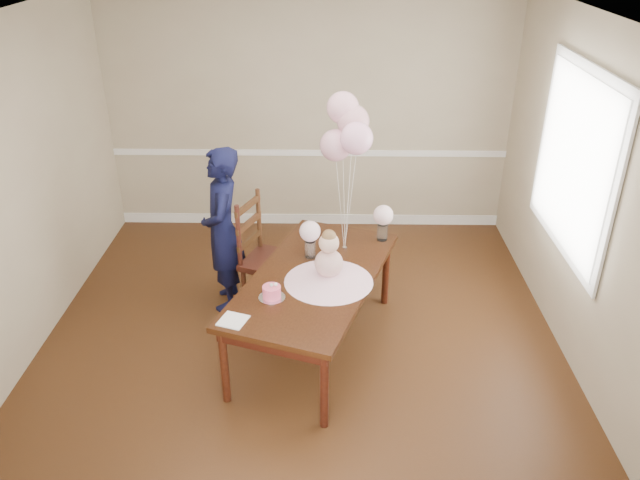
# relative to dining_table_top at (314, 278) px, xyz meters

# --- Properties ---
(floor) EXTENTS (4.50, 5.00, 0.00)m
(floor) POSITION_rel_dining_table_top_xyz_m (-0.12, -0.08, -0.69)
(floor) COLOR black
(floor) RESTS_ON ground
(ceiling) EXTENTS (4.50, 5.00, 0.02)m
(ceiling) POSITION_rel_dining_table_top_xyz_m (-0.12, -0.08, 2.01)
(ceiling) COLOR white
(ceiling) RESTS_ON wall_back
(wall_back) EXTENTS (4.50, 0.02, 2.70)m
(wall_back) POSITION_rel_dining_table_top_xyz_m (-0.12, 2.42, 0.66)
(wall_back) COLOR tan
(wall_back) RESTS_ON floor
(wall_front) EXTENTS (4.50, 0.02, 2.70)m
(wall_front) POSITION_rel_dining_table_top_xyz_m (-0.12, -2.58, 0.66)
(wall_front) COLOR tan
(wall_front) RESTS_ON floor
(wall_left) EXTENTS (0.02, 5.00, 2.70)m
(wall_left) POSITION_rel_dining_table_top_xyz_m (-2.37, -0.08, 0.66)
(wall_left) COLOR tan
(wall_left) RESTS_ON floor
(wall_right) EXTENTS (0.02, 5.00, 2.70)m
(wall_right) POSITION_rel_dining_table_top_xyz_m (2.13, -0.08, 0.66)
(wall_right) COLOR tan
(wall_right) RESTS_ON floor
(chair_rail_trim) EXTENTS (4.50, 0.02, 0.07)m
(chair_rail_trim) POSITION_rel_dining_table_top_xyz_m (-0.12, 2.41, 0.21)
(chair_rail_trim) COLOR white
(chair_rail_trim) RESTS_ON wall_back
(baseboard_trim) EXTENTS (4.50, 0.02, 0.12)m
(baseboard_trim) POSITION_rel_dining_table_top_xyz_m (-0.12, 2.41, -0.63)
(baseboard_trim) COLOR white
(baseboard_trim) RESTS_ON floor
(window_frame) EXTENTS (0.02, 1.66, 1.56)m
(window_frame) POSITION_rel_dining_table_top_xyz_m (2.11, 0.42, 0.86)
(window_frame) COLOR white
(window_frame) RESTS_ON wall_right
(window_blinds) EXTENTS (0.01, 1.50, 1.40)m
(window_blinds) POSITION_rel_dining_table_top_xyz_m (2.09, 0.42, 0.86)
(window_blinds) COLOR white
(window_blinds) RESTS_ON wall_right
(dining_table_top) EXTENTS (1.50, 2.09, 0.05)m
(dining_table_top) POSITION_rel_dining_table_top_xyz_m (0.00, 0.00, 0.00)
(dining_table_top) COLOR black
(dining_table_top) RESTS_ON table_leg_fl
(table_apron) EXTENTS (1.38, 1.97, 0.09)m
(table_apron) POSITION_rel_dining_table_top_xyz_m (0.00, -0.00, -0.07)
(table_apron) COLOR black
(table_apron) RESTS_ON table_leg_fl
(table_leg_fl) EXTENTS (0.08, 0.08, 0.66)m
(table_leg_fl) POSITION_rel_dining_table_top_xyz_m (-0.66, -0.69, -0.35)
(table_leg_fl) COLOR black
(table_leg_fl) RESTS_ON floor
(table_leg_fr) EXTENTS (0.08, 0.08, 0.66)m
(table_leg_fr) POSITION_rel_dining_table_top_xyz_m (0.09, -0.95, -0.35)
(table_leg_fr) COLOR black
(table_leg_fr) RESTS_ON floor
(table_leg_bl) EXTENTS (0.08, 0.08, 0.66)m
(table_leg_bl) POSITION_rel_dining_table_top_xyz_m (-0.09, 0.95, -0.35)
(table_leg_bl) COLOR black
(table_leg_bl) RESTS_ON floor
(table_leg_br) EXTENTS (0.08, 0.08, 0.66)m
(table_leg_br) POSITION_rel_dining_table_top_xyz_m (0.66, 0.69, -0.35)
(table_leg_br) COLOR black
(table_leg_br) RESTS_ON floor
(baby_skirt) EXTENTS (0.91, 0.91, 0.09)m
(baby_skirt) POSITION_rel_dining_table_top_xyz_m (0.12, -0.09, 0.07)
(baby_skirt) COLOR #F2B3CA
(baby_skirt) RESTS_ON dining_table_top
(baby_torso) EXTENTS (0.23, 0.23, 0.23)m
(baby_torso) POSITION_rel_dining_table_top_xyz_m (0.12, -0.09, 0.19)
(baby_torso) COLOR pink
(baby_torso) RESTS_ON baby_skirt
(baby_head) EXTENTS (0.16, 0.16, 0.16)m
(baby_head) POSITION_rel_dining_table_top_xyz_m (0.12, -0.09, 0.37)
(baby_head) COLOR beige
(baby_head) RESTS_ON baby_torso
(baby_hair) EXTENTS (0.11, 0.11, 0.11)m
(baby_hair) POSITION_rel_dining_table_top_xyz_m (0.12, -0.09, 0.43)
(baby_hair) COLOR brown
(baby_hair) RESTS_ON baby_head
(cake_platter) EXTENTS (0.26, 0.26, 0.01)m
(cake_platter) POSITION_rel_dining_table_top_xyz_m (-0.32, -0.34, 0.03)
(cake_platter) COLOR silver
(cake_platter) RESTS_ON dining_table_top
(birthday_cake) EXTENTS (0.18, 0.18, 0.09)m
(birthday_cake) POSITION_rel_dining_table_top_xyz_m (-0.32, -0.34, 0.08)
(birthday_cake) COLOR #FF5079
(birthday_cake) RESTS_ON cake_platter
(cake_flower_a) EXTENTS (0.03, 0.03, 0.03)m
(cake_flower_a) POSITION_rel_dining_table_top_xyz_m (-0.32, -0.34, 0.14)
(cake_flower_a) COLOR silver
(cake_flower_a) RESTS_ON birthday_cake
(cake_flower_b) EXTENTS (0.03, 0.03, 0.03)m
(cake_flower_b) POSITION_rel_dining_table_top_xyz_m (-0.28, -0.33, 0.14)
(cake_flower_b) COLOR white
(cake_flower_b) RESTS_ON birthday_cake
(rose_vase_near) EXTENTS (0.12, 0.12, 0.15)m
(rose_vase_near) POSITION_rel_dining_table_top_xyz_m (-0.04, 0.31, 0.10)
(rose_vase_near) COLOR silver
(rose_vase_near) RESTS_ON dining_table_top
(roses_near) EXTENTS (0.18, 0.18, 0.18)m
(roses_near) POSITION_rel_dining_table_top_xyz_m (-0.04, 0.31, 0.27)
(roses_near) COLOR #F8D0DE
(roses_near) RESTS_ON rose_vase_near
(rose_vase_far) EXTENTS (0.12, 0.12, 0.15)m
(rose_vase_far) POSITION_rel_dining_table_top_xyz_m (0.60, 0.64, 0.10)
(rose_vase_far) COLOR silver
(rose_vase_far) RESTS_ON dining_table_top
(roses_far) EXTENTS (0.18, 0.18, 0.18)m
(roses_far) POSITION_rel_dining_table_top_xyz_m (0.60, 0.64, 0.27)
(roses_far) COLOR #FFD5DC
(roses_far) RESTS_ON rose_vase_far
(napkin) EXTENTS (0.24, 0.24, 0.01)m
(napkin) POSITION_rel_dining_table_top_xyz_m (-0.57, -0.65, 0.03)
(napkin) COLOR white
(napkin) RESTS_ON dining_table_top
(balloon_weight) EXTENTS (0.05, 0.05, 0.02)m
(balloon_weight) POSITION_rel_dining_table_top_xyz_m (0.26, 0.46, 0.03)
(balloon_weight) COLOR white
(balloon_weight) RESTS_ON dining_table_top
(balloon_a) EXTENTS (0.26, 0.26, 0.26)m
(balloon_a) POSITION_rel_dining_table_top_xyz_m (0.17, 0.49, 0.97)
(balloon_a) COLOR #DC9BB0
(balloon_a) RESTS_ON balloon_ribbon_a
(balloon_b) EXTENTS (0.26, 0.26, 0.26)m
(balloon_b) POSITION_rel_dining_table_top_xyz_m (0.33, 0.39, 1.06)
(balloon_b) COLOR #FFB4DC
(balloon_b) RESTS_ON balloon_ribbon_b
(balloon_c) EXTENTS (0.26, 0.26, 0.26)m
(balloon_c) POSITION_rel_dining_table_top_xyz_m (0.31, 0.54, 1.16)
(balloon_c) COLOR #DD9CAB
(balloon_c) RESTS_ON balloon_ribbon_c
(balloon_d) EXTENTS (0.26, 0.26, 0.26)m
(balloon_d) POSITION_rel_dining_table_top_xyz_m (0.22, 0.59, 1.25)
(balloon_d) COLOR #EFA9BF
(balloon_d) RESTS_ON balloon_ribbon_d
(balloon_ribbon_a) EXTENTS (0.08, 0.03, 0.79)m
(balloon_ribbon_a) POSITION_rel_dining_table_top_xyz_m (0.21, 0.48, 0.43)
(balloon_ribbon_a) COLOR silver
(balloon_ribbon_a) RESTS_ON balloon_weight
(balloon_ribbon_b) EXTENTS (0.08, 0.08, 0.88)m
(balloon_ribbon_b) POSITION_rel_dining_table_top_xyz_m (0.29, 0.42, 0.48)
(balloon_ribbon_b) COLOR silver
(balloon_ribbon_b) RESTS_ON balloon_weight
(balloon_ribbon_c) EXTENTS (0.05, 0.08, 0.98)m
(balloon_ribbon_c) POSITION_rel_dining_table_top_xyz_m (0.28, 0.50, 0.52)
(balloon_ribbon_c) COLOR white
(balloon_ribbon_c) RESTS_ON balloon_weight
(balloon_ribbon_d) EXTENTS (0.05, 0.12, 1.07)m
(balloon_ribbon_d) POSITION_rel_dining_table_top_xyz_m (0.24, 0.53, 0.57)
(balloon_ribbon_d) COLOR silver
(balloon_ribbon_d) RESTS_ON balloon_weight
(dining_chair_seat) EXTENTS (0.61, 0.61, 0.05)m
(dining_chair_seat) POSITION_rel_dining_table_top_xyz_m (-0.41, 0.61, -0.20)
(dining_chair_seat) COLOR black
(dining_chair_seat) RESTS_ON chair_leg_fl
(chair_leg_fl) EXTENTS (0.06, 0.06, 0.46)m
(chair_leg_fl) POSITION_rel_dining_table_top_xyz_m (-0.66, 0.51, -0.45)
(chair_leg_fl) COLOR #38190F
(chair_leg_fl) RESTS_ON floor
(chair_leg_fr) EXTENTS (0.06, 0.06, 0.46)m
(chair_leg_fr) POSITION_rel_dining_table_top_xyz_m (-0.30, 0.36, -0.45)
(chair_leg_fr) COLOR #351D0E
(chair_leg_fr) RESTS_ON floor
(chair_leg_bl) EXTENTS (0.06, 0.06, 0.46)m
(chair_leg_bl) POSITION_rel_dining_table_top_xyz_m (-0.52, 0.87, -0.45)
(chair_leg_bl) COLOR #381D0F
(chair_leg_bl) RESTS_ON floor
(chair_leg_br) EXTENTS (0.06, 0.06, 0.46)m
(chair_leg_br) POSITION_rel_dining_table_top_xyz_m (-0.16, 0.72, -0.45)
(chair_leg_br) COLOR #3B1B10
(chair_leg_br) RESTS_ON floor
(chair_back_post_l) EXTENTS (0.06, 0.06, 0.60)m
(chair_back_post_l) POSITION_rel_dining_table_top_xyz_m (-0.68, 0.51, 0.11)
(chair_back_post_l) COLOR #33140E
(chair_back_post_l) RESTS_ON dining_chair_seat
(chair_back_post_r) EXTENTS (0.06, 0.06, 0.60)m
(chair_back_post_r) POSITION_rel_dining_table_top_xyz_m (-0.54, 0.87, 0.11)
(chair_back_post_r) COLOR #3E2211
(chair_back_post_r) RESTS_ON dining_chair_seat
(chair_slat_low) EXTENTS (0.19, 0.41, 0.05)m
(chair_slat_low) POSITION_rel_dining_table_top_xyz_m (-0.61, 0.69, -0.02)
(chair_slat_low) COLOR #341E0E
(chair_slat_low) RESTS_ON dining_chair_seat
(chair_slat_mid) EXTENTS (0.19, 0.41, 0.05)m
(chair_slat_mid) POSITION_rel_dining_table_top_xyz_m (-0.61, 0.69, 0.15)
(chair_slat_mid) COLOR #3D2110
(chair_slat_mid) RESTS_ON dining_chair_seat
(chair_slat_top) EXTENTS (0.19, 0.41, 0.05)m
(chair_slat_top) POSITION_rel_dining_table_top_xyz_m (-0.61, 0.69, 0.33)
(chair_slat_top) COLOR #371F0F
(chair_slat_top) RESTS_ON dining_chair_seat
(woman) EXTENTS (0.44, 0.60, 1.56)m
(woman) POSITION_rel_dining_table_top_xyz_m (-0.85, 0.67, 0.10)
(woman) COLOR black
(woman) RESTS_ON floor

